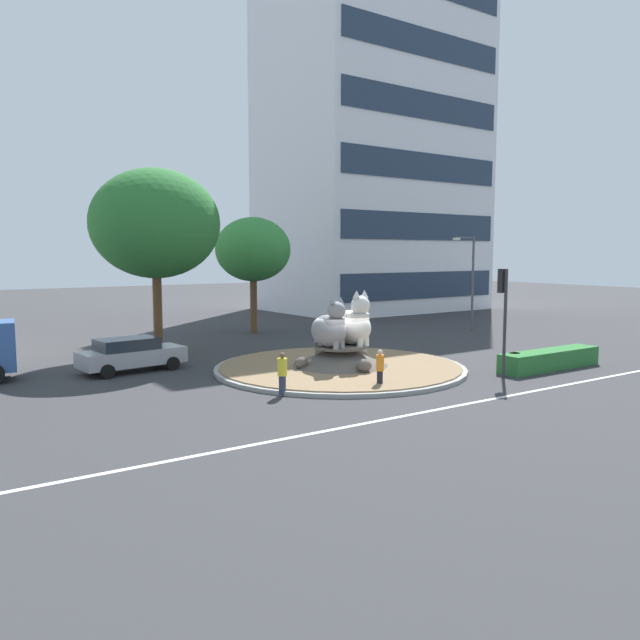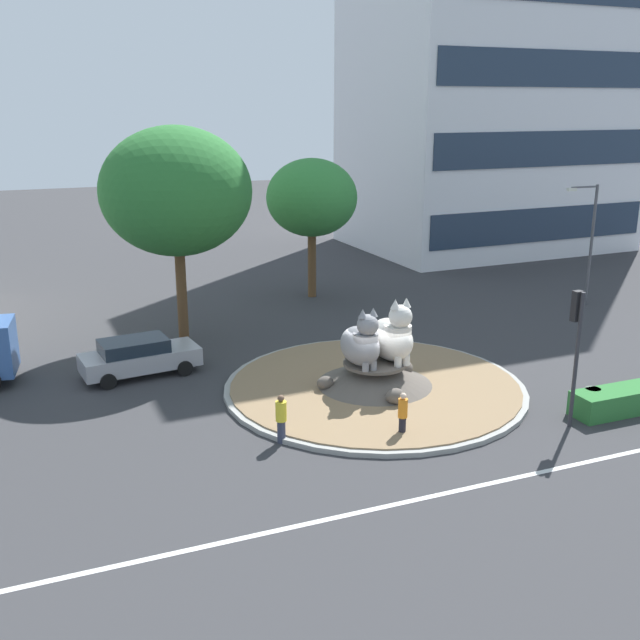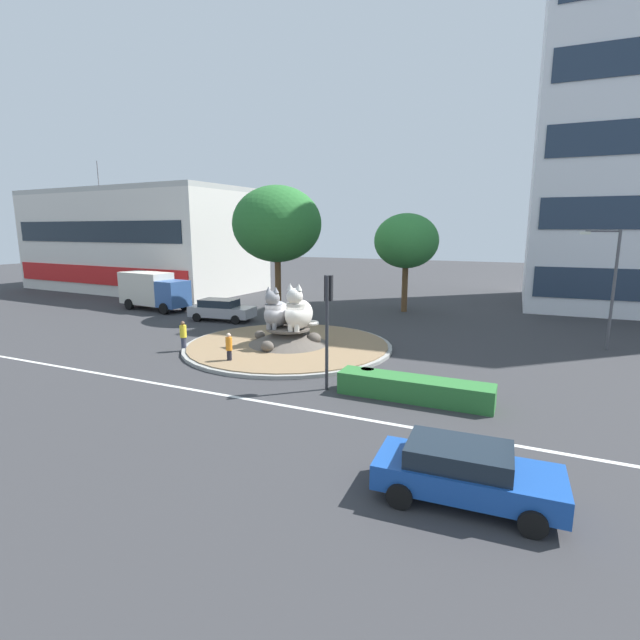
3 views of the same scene
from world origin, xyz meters
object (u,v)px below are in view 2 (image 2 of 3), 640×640
broadleaf_tree_behind_island (312,198)px  pedestrian_orange_shirt (403,414)px  hatchback_near_shophouse (139,356)px  office_tower (493,35)px  pedestrian_yellow_shirt (281,418)px  traffic_light_mast (576,333)px  streetlight_arm (589,236)px  second_tree_near_tower (176,192)px  litter_bin (592,400)px  cat_statue_white (393,337)px  cat_statue_grey (362,344)px

broadleaf_tree_behind_island → pedestrian_orange_shirt: size_ratio=4.89×
hatchback_near_shophouse → office_tower: bearing=26.6°
broadleaf_tree_behind_island → pedestrian_yellow_shirt: (-7.98, -17.55, -4.82)m
traffic_light_mast → streetlight_arm: size_ratio=0.72×
broadleaf_tree_behind_island → second_tree_near_tower: 10.39m
traffic_light_mast → office_tower: 36.68m
traffic_light_mast → broadleaf_tree_behind_island: (-1.77, 19.98, 2.34)m
traffic_light_mast → pedestrian_yellow_shirt: 10.35m
office_tower → broadleaf_tree_behind_island: (-18.45, -10.29, -9.95)m
broadleaf_tree_behind_island → litter_bin: (3.34, -19.38, -5.26)m
cat_statue_white → streetlight_arm: 17.29m
hatchback_near_shophouse → litter_bin: 17.77m
office_tower → broadleaf_tree_behind_island: bearing=-152.4°
second_tree_near_tower → hatchback_near_shophouse: size_ratio=2.01×
cat_statue_white → litter_bin: 7.63m
broadleaf_tree_behind_island → pedestrian_orange_shirt: 19.79m
cat_statue_grey → litter_bin: (7.05, -4.74, -1.58)m
broadleaf_tree_behind_island → cat_statue_white: bearing=-99.1°
traffic_light_mast → cat_statue_grey: bearing=40.6°
broadleaf_tree_behind_island → litter_bin: size_ratio=8.80×
cat_statue_white → second_tree_near_tower: (-6.35, 9.03, 4.91)m
pedestrian_yellow_shirt → second_tree_near_tower: bearing=141.9°
cat_statue_white → pedestrian_orange_shirt: bearing=-28.5°
cat_statue_grey → pedestrian_yellow_shirt: size_ratio=1.49×
broadleaf_tree_behind_island → streetlight_arm: broadleaf_tree_behind_island is taller
cat_statue_white → pedestrian_orange_shirt: 4.69m
cat_statue_white → broadleaf_tree_behind_island: bearing=165.2°
litter_bin → cat_statue_grey: bearing=146.1°
traffic_light_mast → litter_bin: size_ratio=5.35×
cat_statue_grey → streetlight_arm: size_ratio=0.38×
cat_statue_grey → second_tree_near_tower: bearing=-155.7°
streetlight_arm → hatchback_near_shophouse: 24.93m
pedestrian_yellow_shirt → office_tower: bearing=95.0°
cat_statue_white → litter_bin: size_ratio=3.06×
cat_statue_grey → litter_bin: 8.64m
traffic_light_mast → broadleaf_tree_behind_island: broadleaf_tree_behind_island is taller
traffic_light_mast → pedestrian_yellow_shirt: bearing=70.9°
pedestrian_yellow_shirt → litter_bin: (11.32, -1.83, -0.44)m
office_tower → pedestrian_orange_shirt: 39.62m
pedestrian_orange_shirt → hatchback_near_shophouse: pedestrian_orange_shirt is taller
broadleaf_tree_behind_island → pedestrian_orange_shirt: broadleaf_tree_behind_island is taller
traffic_light_mast → pedestrian_orange_shirt: (-5.87, 1.24, -2.51)m
streetlight_arm → hatchback_near_shophouse: streetlight_arm is taller
cat_statue_white → office_tower: size_ratio=0.09×
cat_statue_white → streetlight_arm: streetlight_arm is taller
litter_bin → pedestrian_yellow_shirt: bearing=170.8°
office_tower → pedestrian_orange_shirt: bearing=-129.3°
litter_bin → hatchback_near_shophouse: bearing=145.8°
broadleaf_tree_behind_island → pedestrian_orange_shirt: (-4.10, -18.74, -4.85)m
cat_statue_white → hatchback_near_shophouse: 10.47m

